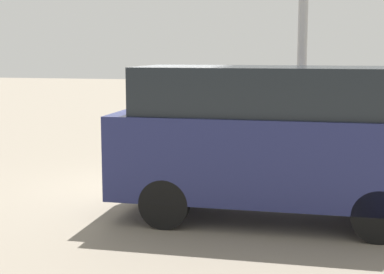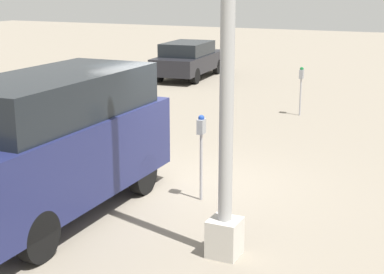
{
  "view_description": "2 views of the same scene",
  "coord_description": "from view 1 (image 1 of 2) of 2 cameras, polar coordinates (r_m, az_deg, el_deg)",
  "views": [
    {
      "loc": [
        3.23,
        -10.2,
        2.63
      ],
      "look_at": [
        0.68,
        0.06,
        1.06
      ],
      "focal_mm": 55.0,
      "sensor_mm": 36.0,
      "label": 1
    },
    {
      "loc": [
        9.71,
        4.81,
        3.78
      ],
      "look_at": [
        0.14,
        0.29,
        1.02
      ],
      "focal_mm": 55.0,
      "sensor_mm": 36.0,
      "label": 2
    }
  ],
  "objects": [
    {
      "name": "ground_plane",
      "position": [
        11.02,
        -3.54,
        -5.37
      ],
      "size": [
        80.0,
        80.0,
        0.0
      ],
      "primitive_type": "plane",
      "color": "gray"
    },
    {
      "name": "parking_meter_near",
      "position": [
        11.3,
        0.38,
        0.95
      ],
      "size": [
        0.21,
        0.13,
        1.57
      ],
      "rotation": [
        0.0,
        0.0,
        0.09
      ],
      "color": "#9E9EA3",
      "rests_on": "ground"
    },
    {
      "name": "lamp_post",
      "position": [
        12.14,
        10.64,
        8.26
      ],
      "size": [
        0.44,
        0.44,
        6.79
      ],
      "color": "beige",
      "rests_on": "ground"
    },
    {
      "name": "parked_van",
      "position": [
        9.13,
        7.69,
        -0.12
      ],
      "size": [
        4.93,
        2.0,
        2.38
      ],
      "rotation": [
        0.0,
        0.0,
        0.02
      ],
      "color": "navy",
      "rests_on": "ground"
    }
  ]
}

